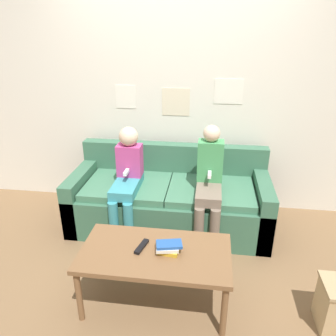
% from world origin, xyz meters
% --- Properties ---
extents(ground_plane, '(10.00, 10.00, 0.00)m').
position_xyz_m(ground_plane, '(0.00, 0.00, 0.00)').
color(ground_plane, brown).
extents(wall_back, '(8.00, 0.06, 2.60)m').
position_xyz_m(wall_back, '(0.00, 1.05, 1.30)').
color(wall_back, silver).
rests_on(wall_back, ground_plane).
extents(couch, '(1.99, 0.84, 0.78)m').
position_xyz_m(couch, '(0.00, 0.53, 0.27)').
color(couch, '#38664C').
rests_on(couch, ground_plane).
extents(coffee_table, '(1.08, 0.57, 0.46)m').
position_xyz_m(coffee_table, '(0.04, -0.56, 0.41)').
color(coffee_table, brown).
rests_on(coffee_table, ground_plane).
extents(person_left, '(0.24, 0.57, 1.06)m').
position_xyz_m(person_left, '(-0.39, 0.34, 0.61)').
color(person_left, teal).
rests_on(person_left, ground_plane).
extents(person_right, '(0.24, 0.57, 1.11)m').
position_xyz_m(person_right, '(0.40, 0.34, 0.61)').
color(person_right, '#756656').
rests_on(person_right, ground_plane).
extents(tv_remote, '(0.08, 0.17, 0.02)m').
position_xyz_m(tv_remote, '(-0.07, -0.53, 0.47)').
color(tv_remote, black).
rests_on(tv_remote, coffee_table).
extents(book_stack, '(0.20, 0.16, 0.08)m').
position_xyz_m(book_stack, '(0.13, -0.55, 0.50)').
color(book_stack, gold).
rests_on(book_stack, coffee_table).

